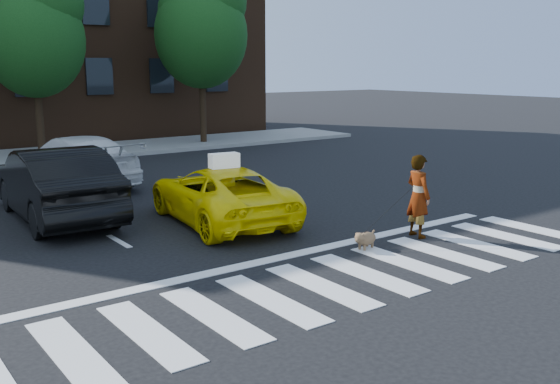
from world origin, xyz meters
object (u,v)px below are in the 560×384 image
tree_right (202,23)px  dog (365,239)px  black_sedan (56,184)px  taxi (220,194)px  white_suv (75,161)px  tree_mid (34,27)px  woman (418,196)px

tree_right → dog: size_ratio=11.97×
tree_right → black_sedan: tree_right is taller
taxi → black_sedan: black_sedan is taller
black_sedan → dog: (3.98, -5.94, -0.62)m
black_sedan → white_suv: bearing=-111.6°
dog → tree_right: bearing=57.5°
taxi → black_sedan: bearing=-32.4°
tree_mid → taxi: bearing=-88.3°
taxi → white_suv: 6.37m
woman → dog: (-1.52, -0.04, -0.64)m
tree_right → woman: 16.98m
tree_mid → black_sedan: bearing=-104.2°
tree_mid → woman: bearing=-79.4°
tree_right → taxi: (-6.64, -12.41, -4.63)m
tree_right → taxi: size_ratio=1.69×
taxi → dog: 3.71m
white_suv → dog: white_suv is taller
tree_mid → dog: 16.66m
taxi → woman: bearing=134.3°
tree_mid → woman: tree_mid is taller
woman → taxi: bearing=45.0°
white_suv → black_sedan: bearing=59.0°
white_suv → dog: (2.26, -9.78, -0.52)m
black_sedan → tree_mid: bearing=-101.6°
taxi → white_suv: white_suv is taller
tree_mid → dog: (1.45, -15.93, -4.64)m
taxi → black_sedan: (-2.89, 2.41, 0.20)m
tree_right → woman: (-4.03, -15.90, -4.41)m
dog → tree_mid: bearing=81.9°
tree_right → dog: (-5.55, -15.93, -5.05)m
tree_right → dog: bearing=-109.2°
tree_mid → tree_right: (7.00, -0.00, 0.41)m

